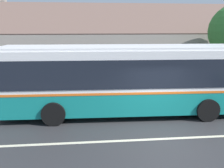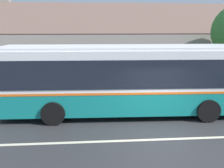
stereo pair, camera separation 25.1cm
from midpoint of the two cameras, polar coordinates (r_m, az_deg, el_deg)
The scene contains 5 objects.
ground_plane at distance 9.55m, azimuth 12.39°, elevation -12.27°, with size 300.00×300.00×0.00m, color #2D2D30.
sidewalk_far at distance 15.02m, azimuth 5.85°, elevation -2.31°, with size 60.00×3.00×0.15m, color gray.
lane_divider_stripe at distance 9.55m, azimuth 12.39°, elevation -12.25°, with size 60.00×0.16×0.01m, color beige.
community_building at distance 22.90m, azimuth -4.40°, elevation 7.62°, with size 27.87×10.28×7.07m.
transit_bus at distance 11.49m, azimuth 3.62°, elevation 1.34°, with size 11.42×3.00×3.18m.
Camera 2 is at (-2.53, -8.25, 4.03)m, focal length 40.00 mm.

